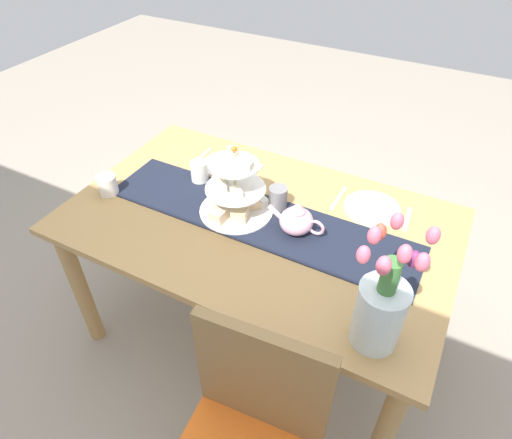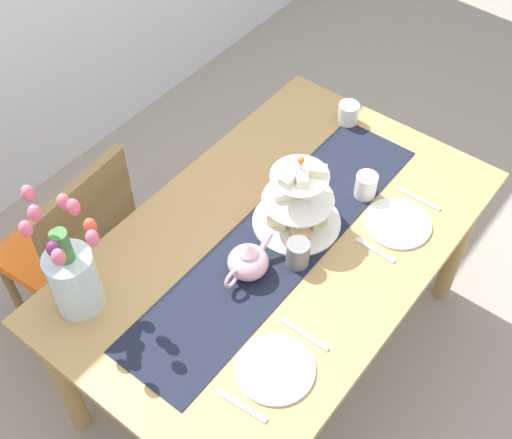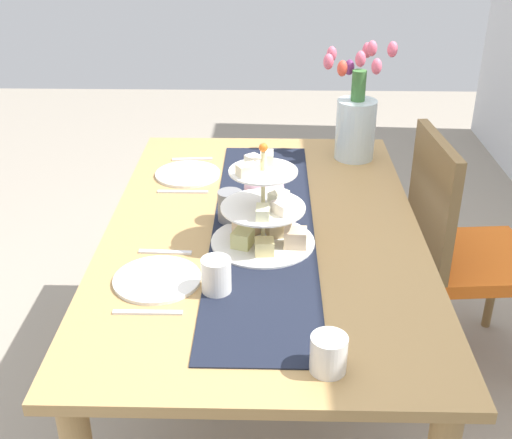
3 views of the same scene
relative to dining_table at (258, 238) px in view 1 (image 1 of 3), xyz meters
name	(u,v)px [view 1 (image 1 of 3)]	position (x,y,z in m)	size (l,w,h in m)	color
ground_plane	(258,329)	(0.00, 0.00, -0.64)	(8.00, 8.00, 0.00)	gray
dining_table	(258,238)	(0.00, 0.00, 0.00)	(1.53, 0.95, 0.74)	tan
table_runner	(258,218)	(0.00, 0.00, 0.11)	(1.30, 0.30, 0.00)	black
tiered_cake_stand	(235,195)	(0.10, 0.01, 0.19)	(0.30, 0.30, 0.30)	beige
teapot	(297,220)	(-0.17, 0.00, 0.16)	(0.24, 0.13, 0.14)	#E5A8BC
tulip_vase	(381,306)	(-0.57, 0.33, 0.26)	(0.18, 0.26, 0.44)	silver
cream_jug	(108,185)	(0.64, 0.15, 0.15)	(0.08, 0.08, 0.09)	white
dinner_plate_left	(372,208)	(-0.39, -0.27, 0.11)	(0.23, 0.23, 0.01)	white
fork_left	(407,219)	(-0.53, -0.27, 0.11)	(0.02, 0.15, 0.01)	silver
knife_left	(338,198)	(-0.24, -0.27, 0.11)	(0.01, 0.17, 0.01)	silver
dinner_plate_right	(227,165)	(0.31, -0.27, 0.11)	(0.23, 0.23, 0.01)	white
fork_right	(255,173)	(0.16, -0.27, 0.11)	(0.02, 0.15, 0.01)	silver
knife_right	(201,157)	(0.45, -0.27, 0.11)	(0.01, 0.17, 0.01)	silver
mug_grey	(278,198)	(-0.04, -0.10, 0.16)	(0.08, 0.08, 0.10)	slate
mug_white_text	(199,172)	(0.35, -0.11, 0.15)	(0.08, 0.08, 0.10)	white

